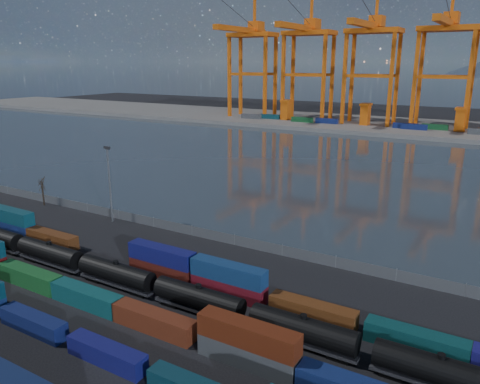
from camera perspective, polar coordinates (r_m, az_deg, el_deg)
The scene contains 13 objects.
ground at distance 69.58m, azimuth -13.06°, elevation -13.78°, with size 700.00×700.00×0.00m, color black.
harbor_water at distance 157.77m, azimuth 14.02°, elevation 2.81°, with size 700.00×700.00×0.00m, color #28323A.
far_quay at distance 258.70m, azimuth 20.91°, elevation 7.32°, with size 700.00×70.00×2.00m, color #514F4C.
container_row_south at distance 64.97m, azimuth -21.90°, elevation -14.90°, with size 138.42×2.21×4.71m.
container_row_mid at distance 71.41m, azimuth -18.37°, elevation -11.54°, with size 140.81×2.52×5.37m.
container_row_north at distance 74.28m, azimuth -6.39°, elevation -9.77°, with size 141.42×2.45×5.22m.
tanker_string at distance 70.61m, azimuth -10.28°, elevation -11.16°, with size 122.62×3.03×4.34m.
waterfront_fence at distance 89.25m, azimuth -0.66°, elevation -5.87°, with size 160.12×0.12×2.20m.
bare_tree at distance 122.41m, azimuth -22.92°, elevation 0.09°, with size 1.86×1.90×7.23m.
yard_light_mast at distance 103.45m, azimuth -15.63°, elevation 1.39°, with size 1.60×0.40×16.60m.
gantry_cranes at distance 251.45m, azimuth 19.83°, elevation 16.86°, with size 202.02×51.88×70.25m.
quay_containers at distance 246.39m, azimuth 17.83°, elevation 7.78°, with size 172.58×10.99×2.60m.
straddle_carriers at distance 248.58m, azimuth 20.08°, elevation 8.69°, with size 140.00×7.00×11.10m.
Camera 1 is at (43.14, -42.98, 33.66)m, focal length 35.00 mm.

